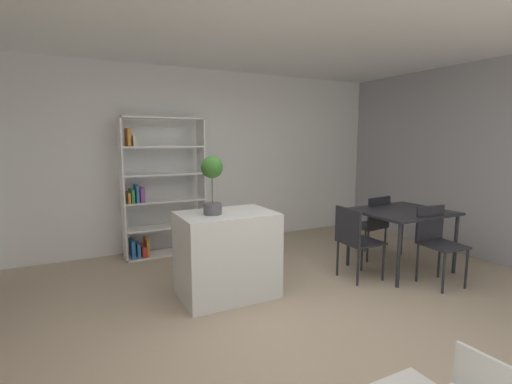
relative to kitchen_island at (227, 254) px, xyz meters
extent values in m
plane|color=tan|center=(0.27, -0.86, -0.46)|extent=(9.49, 9.49, 0.00)
cube|color=white|center=(0.27, -0.86, 2.33)|extent=(6.90, 5.95, 0.06)
cube|color=white|center=(0.27, 2.09, 0.92)|extent=(6.90, 0.06, 2.76)
cube|color=silver|center=(0.00, 0.00, 0.00)|extent=(1.00, 0.69, 0.91)
cylinder|color=#4C4C51|center=(-0.16, -0.01, 0.51)|extent=(0.19, 0.19, 0.12)
cylinder|color=#476633|center=(-0.16, -0.01, 0.72)|extent=(0.01, 0.01, 0.29)
sphere|color=#326825|center=(-0.16, -0.01, 0.94)|extent=(0.23, 0.23, 0.23)
cube|color=white|center=(-0.81, 1.77, 0.54)|extent=(0.02, 0.35, 1.99)
cube|color=white|center=(0.34, 1.77, 0.54)|extent=(0.02, 0.35, 1.99)
cube|color=white|center=(-0.24, 1.77, 1.52)|extent=(1.16, 0.35, 0.02)
cube|color=white|center=(-0.24, 1.77, -0.45)|extent=(1.16, 0.35, 0.02)
cube|color=white|center=(-0.24, 1.77, -0.05)|extent=(1.12, 0.35, 0.02)
cube|color=white|center=(-0.24, 1.77, 0.34)|extent=(1.12, 0.35, 0.02)
cube|color=white|center=(-0.24, 1.77, 0.73)|extent=(1.12, 0.35, 0.02)
cube|color=white|center=(-0.24, 1.77, 1.12)|extent=(1.12, 0.35, 0.02)
cube|color=#2D6BAD|center=(-0.72, 1.77, -0.31)|extent=(0.05, 0.29, 0.25)
cube|color=#2D6BAD|center=(-0.64, 1.77, -0.34)|extent=(0.04, 0.29, 0.20)
cube|color=red|center=(-0.57, 1.77, -0.36)|extent=(0.06, 0.29, 0.15)
cube|color=orange|center=(-0.52, 1.77, -0.31)|extent=(0.03, 0.29, 0.25)
cube|color=orange|center=(-0.74, 1.77, 0.42)|extent=(0.03, 0.29, 0.14)
cube|color=#338E4C|center=(-0.69, 1.77, 0.45)|extent=(0.04, 0.29, 0.18)
cube|color=#2D6BAD|center=(-0.62, 1.77, 0.47)|extent=(0.04, 0.29, 0.24)
cube|color=#8E4793|center=(-0.56, 1.77, 0.45)|extent=(0.06, 0.29, 0.20)
cube|color=orange|center=(-0.70, 1.77, 1.25)|extent=(0.04, 0.29, 0.24)
cube|color=silver|center=(-0.63, 1.77, 1.20)|extent=(0.04, 0.29, 0.14)
cube|color=white|center=(0.38, -2.54, 0.00)|extent=(0.04, 0.31, 0.24)
cube|color=#232328|center=(2.31, -0.28, 0.31)|extent=(1.12, 0.96, 0.03)
cylinder|color=#232328|center=(1.81, -0.70, -0.08)|extent=(0.04, 0.04, 0.75)
cylinder|color=#232328|center=(2.81, -0.70, -0.08)|extent=(0.04, 0.04, 0.75)
cylinder|color=#232328|center=(1.81, 0.14, -0.08)|extent=(0.04, 0.04, 0.75)
cylinder|color=#232328|center=(2.81, 0.14, -0.08)|extent=(0.04, 0.04, 0.75)
cube|color=#232328|center=(2.31, 0.32, -0.01)|extent=(0.49, 0.46, 0.03)
cube|color=#232328|center=(2.34, 0.13, 0.22)|extent=(0.44, 0.08, 0.43)
cylinder|color=#232328|center=(2.48, 0.52, -0.24)|extent=(0.03, 0.03, 0.44)
cylinder|color=#232328|center=(2.10, 0.47, -0.24)|extent=(0.03, 0.03, 0.44)
cylinder|color=#232328|center=(2.52, 0.17, -0.24)|extent=(0.03, 0.03, 0.44)
cylinder|color=#232328|center=(2.15, 0.12, -0.24)|extent=(0.03, 0.03, 0.44)
cube|color=#232328|center=(2.31, -0.88, 0.02)|extent=(0.45, 0.47, 0.03)
cube|color=#232328|center=(2.33, -0.68, 0.24)|extent=(0.41, 0.07, 0.41)
cylinder|color=#232328|center=(2.12, -1.05, -0.22)|extent=(0.03, 0.03, 0.47)
cylinder|color=#232328|center=(2.47, -1.08, -0.22)|extent=(0.03, 0.03, 0.47)
cylinder|color=#232328|center=(2.16, -0.68, -0.22)|extent=(0.03, 0.03, 0.47)
cylinder|color=#232328|center=(2.50, -0.71, -0.22)|extent=(0.03, 0.03, 0.47)
cube|color=#232328|center=(1.63, -0.28, 0.00)|extent=(0.46, 0.45, 0.03)
cube|color=#232328|center=(1.43, -0.27, 0.22)|extent=(0.04, 0.44, 0.42)
cylinder|color=#232328|center=(1.82, -0.48, -0.24)|extent=(0.03, 0.03, 0.44)
cylinder|color=#232328|center=(1.83, -0.10, -0.24)|extent=(0.03, 0.03, 0.44)
cylinder|color=#232328|center=(1.44, -0.46, -0.24)|extent=(0.03, 0.03, 0.44)
cylinder|color=#232328|center=(1.45, -0.09, -0.24)|extent=(0.03, 0.03, 0.44)
camera|label=1|loc=(-1.49, -3.57, 1.23)|focal=26.06mm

